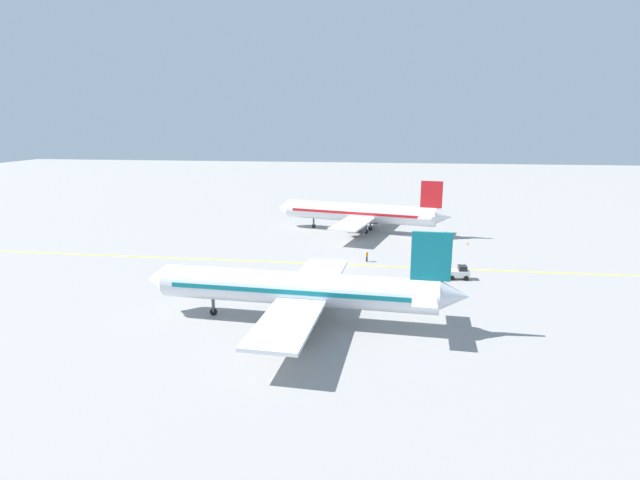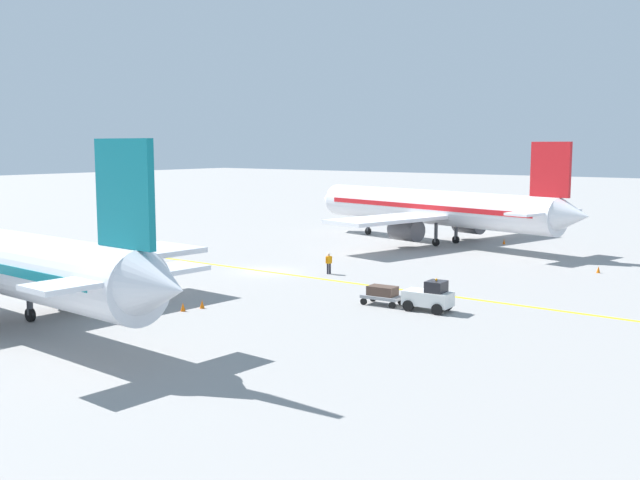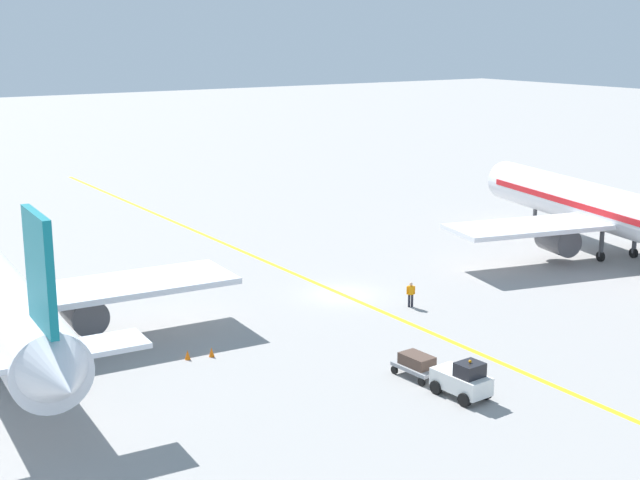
# 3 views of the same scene
# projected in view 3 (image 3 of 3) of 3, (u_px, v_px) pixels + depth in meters

# --- Properties ---
(ground_plane) EXTENTS (400.00, 400.00, 0.00)m
(ground_plane) POSITION_uv_depth(u_px,v_px,m) (342.00, 294.00, 61.64)
(ground_plane) COLOR gray
(apron_yellow_centreline) EXTENTS (0.87, 120.00, 0.01)m
(apron_yellow_centreline) POSITION_uv_depth(u_px,v_px,m) (342.00, 294.00, 61.64)
(apron_yellow_centreline) COLOR yellow
(apron_yellow_centreline) RESTS_ON ground
(airplane_adjacent_stand) EXTENTS (28.46, 35.26, 10.60)m
(airplane_adjacent_stand) POSITION_uv_depth(u_px,v_px,m) (608.00, 210.00, 71.53)
(airplane_adjacent_stand) COLOR white
(airplane_adjacent_stand) RESTS_ON ground
(baggage_tug_white) EXTENTS (1.94, 3.10, 2.11)m
(baggage_tug_white) POSITION_uv_depth(u_px,v_px,m) (463.00, 380.00, 44.27)
(baggage_tug_white) COLOR white
(baggage_tug_white) RESTS_ON ground
(baggage_cart_trailing) EXTENTS (1.59, 2.70, 1.24)m
(baggage_cart_trailing) POSITION_uv_depth(u_px,v_px,m) (417.00, 363.00, 46.85)
(baggage_cart_trailing) COLOR gray
(baggage_cart_trailing) RESTS_ON ground
(ground_crew_worker) EXTENTS (0.53, 0.36, 1.68)m
(ground_crew_worker) POSITION_uv_depth(u_px,v_px,m) (411.00, 294.00, 58.69)
(ground_crew_worker) COLOR #23232D
(ground_crew_worker) RESTS_ON ground
(traffic_cone_near_nose) EXTENTS (0.32, 0.32, 0.55)m
(traffic_cone_near_nose) POSITION_uv_depth(u_px,v_px,m) (188.00, 355.00, 49.47)
(traffic_cone_near_nose) COLOR orange
(traffic_cone_near_nose) RESTS_ON ground
(traffic_cone_far_edge) EXTENTS (0.32, 0.32, 0.55)m
(traffic_cone_far_edge) POSITION_uv_depth(u_px,v_px,m) (212.00, 352.00, 49.88)
(traffic_cone_far_edge) COLOR orange
(traffic_cone_far_edge) RESTS_ON ground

